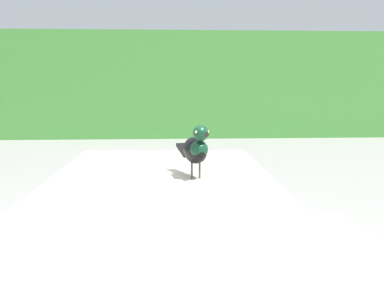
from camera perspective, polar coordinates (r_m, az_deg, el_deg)
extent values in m
cube|color=#428438|center=(11.34, -4.80, 6.36)|extent=(28.00, 2.07, 2.11)
cube|color=#B2A893|center=(1.67, -3.37, -5.70)|extent=(0.82, 1.82, 0.07)
cylinder|color=slate|center=(2.46, -9.24, -10.68)|extent=(0.09, 0.09, 0.67)
cylinder|color=slate|center=(2.46, 3.39, -10.67)|extent=(0.09, 0.09, 0.67)
cylinder|color=slate|center=(2.54, -19.40, -13.75)|extent=(0.07, 0.07, 0.39)
cube|color=#B2A893|center=(1.88, 19.29, -13.92)|extent=(0.34, 1.72, 0.05)
cylinder|color=slate|center=(2.52, 13.66, -13.73)|extent=(0.07, 0.07, 0.39)
ellipsoid|color=black|center=(1.78, 0.33, -0.68)|extent=(0.10, 0.16, 0.09)
ellipsoid|color=#0F3823|center=(1.74, 0.76, -0.62)|extent=(0.07, 0.08, 0.06)
sphere|color=#0F3823|center=(1.72, 0.96, 1.18)|extent=(0.05, 0.05, 0.05)
sphere|color=#EAE08C|center=(1.72, 1.70, 1.33)|extent=(0.01, 0.01, 0.01)
sphere|color=#EAE08C|center=(1.70, 0.47, 1.30)|extent=(0.01, 0.01, 0.01)
cone|color=black|center=(1.68, 1.41, 1.05)|extent=(0.02, 0.03, 0.02)
cube|color=black|center=(1.90, -0.81, -0.66)|extent=(0.06, 0.10, 0.04)
cylinder|color=#47423D|center=(1.79, 0.83, -2.85)|extent=(0.01, 0.01, 0.05)
cylinder|color=#47423D|center=(1.78, -0.02, -2.89)|extent=(0.01, 0.01, 0.05)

